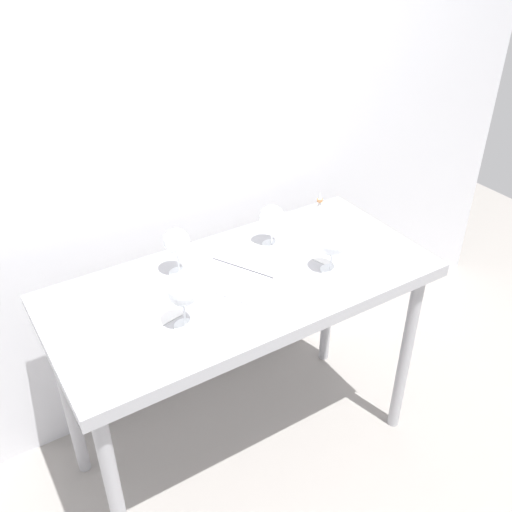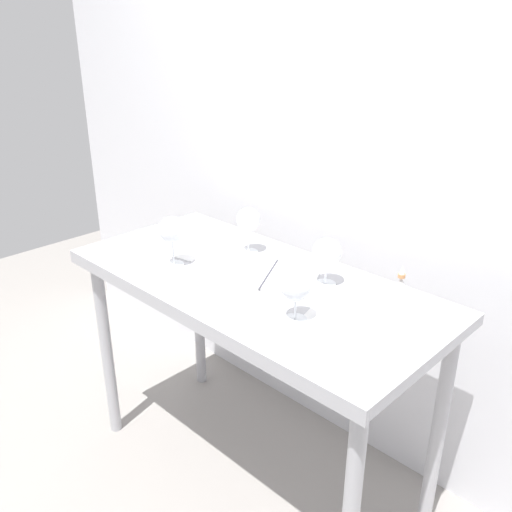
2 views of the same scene
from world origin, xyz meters
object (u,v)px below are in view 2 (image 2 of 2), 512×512
at_px(wine_glass_near_right, 296,286).
at_px(decanter_funnel, 400,291).
at_px(tasting_sheet_upper, 192,246).
at_px(wine_glass_far_right, 327,253).
at_px(tasting_sheet_lower, 337,309).
at_px(wine_glass_near_left, 172,231).
at_px(open_notebook, 269,274).
at_px(wine_glass_far_left, 248,221).

distance_m(wine_glass_near_right, decanter_funnel, 0.36).
relative_size(tasting_sheet_upper, decanter_funnel, 1.78).
relative_size(wine_glass_far_right, tasting_sheet_lower, 0.63).
bearing_deg(tasting_sheet_lower, tasting_sheet_upper, 163.47).
distance_m(wine_glass_far_right, tasting_sheet_lower, 0.21).
distance_m(wine_glass_near_right, tasting_sheet_upper, 0.71).
relative_size(wine_glass_near_left, tasting_sheet_upper, 0.75).
xyz_separation_m(wine_glass_far_right, tasting_sheet_upper, (-0.60, -0.10, -0.12)).
relative_size(open_notebook, decanter_funnel, 2.98).
relative_size(wine_glass_near_right, decanter_funnel, 1.18).
bearing_deg(tasting_sheet_upper, wine_glass_near_left, -72.78).
height_order(wine_glass_far_right, open_notebook, wine_glass_far_right).
xyz_separation_m(wine_glass_near_right, wine_glass_far_left, (-0.48, 0.28, 0.02)).
bearing_deg(tasting_sheet_lower, wine_glass_far_left, 150.68).
bearing_deg(wine_glass_near_right, wine_glass_far_right, 108.17).
bearing_deg(wine_glass_near_right, wine_glass_far_left, 149.92).
relative_size(wine_glass_far_left, decanter_funnel, 1.29).
distance_m(wine_glass_near_left, decanter_funnel, 0.83).
bearing_deg(wine_glass_near_left, wine_glass_near_right, 0.37).
bearing_deg(decanter_funnel, tasting_sheet_lower, -127.80).
xyz_separation_m(tasting_sheet_upper, decanter_funnel, (0.86, 0.14, 0.05)).
relative_size(wine_glass_near_right, wine_glass_near_left, 0.89).
xyz_separation_m(wine_glass_far_right, wine_glass_far_left, (-0.39, 0.02, 0.02)).
distance_m(wine_glass_near_right, wine_glass_far_left, 0.55).
distance_m(tasting_sheet_upper, decanter_funnel, 0.87).
xyz_separation_m(open_notebook, tasting_sheet_lower, (0.33, -0.03, -0.00)).
bearing_deg(wine_glass_near_right, tasting_sheet_lower, 69.99).
bearing_deg(decanter_funnel, open_notebook, -164.27).
bearing_deg(wine_glass_far_left, open_notebook, -26.07).
height_order(wine_glass_near_left, open_notebook, wine_glass_near_left).
height_order(tasting_sheet_upper, tasting_sheet_lower, same).
bearing_deg(tasting_sheet_upper, wine_glass_far_left, 17.23).
distance_m(wine_glass_near_left, open_notebook, 0.39).
bearing_deg(wine_glass_far_right, decanter_funnel, 9.21).
height_order(wine_glass_far_right, wine_glass_near_right, wine_glass_far_right).
height_order(wine_glass_near_right, decanter_funnel, wine_glass_near_right).
xyz_separation_m(wine_glass_near_right, tasting_sheet_upper, (-0.68, 0.16, -0.11)).
distance_m(wine_glass_near_left, tasting_sheet_lower, 0.67).
bearing_deg(open_notebook, wine_glass_far_right, -3.81).
distance_m(wine_glass_near_left, wine_glass_far_left, 0.30).
bearing_deg(wine_glass_near_left, tasting_sheet_upper, 119.35).
xyz_separation_m(wine_glass_near_left, open_notebook, (0.32, 0.18, -0.13)).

